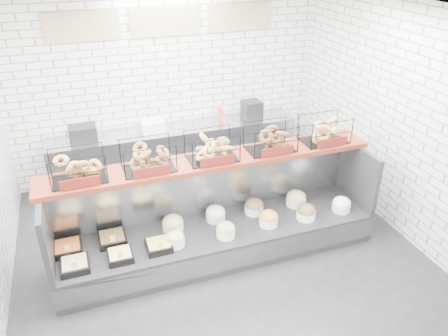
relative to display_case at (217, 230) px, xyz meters
name	(u,v)px	position (x,y,z in m)	size (l,w,h in m)	color
ground	(226,267)	(0.00, -0.34, -0.33)	(5.50, 5.50, 0.00)	black
room_shell	(209,93)	(0.00, 0.26, 1.73)	(5.02, 5.51, 3.01)	white
display_case	(217,230)	(0.00, 0.00, 0.00)	(4.00, 0.90, 1.20)	black
bagel_shelf	(212,150)	(0.00, 0.18, 1.05)	(4.10, 0.50, 0.40)	#501A11
prep_counter	(177,152)	(-0.01, 2.09, 0.14)	(4.00, 0.60, 1.20)	#93969B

